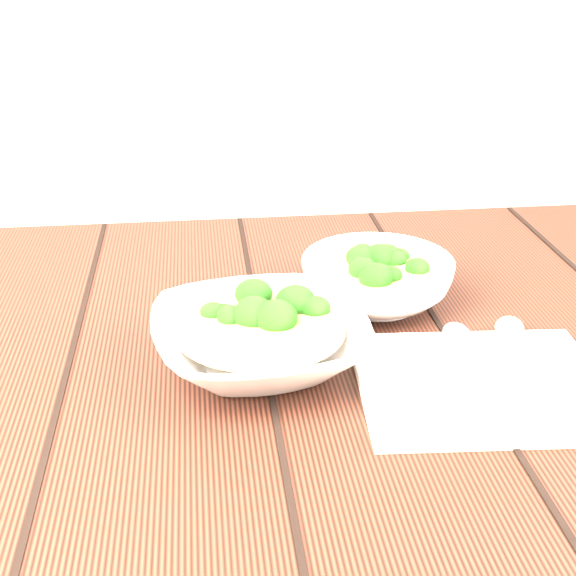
{
  "coord_description": "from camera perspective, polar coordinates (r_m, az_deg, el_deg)",
  "views": [
    {
      "loc": [
        -0.08,
        -0.74,
        1.17
      ],
      "look_at": [
        0.01,
        0.04,
        0.8
      ],
      "focal_mm": 50.0,
      "sensor_mm": 36.0,
      "label": 1
    }
  ],
  "objects": [
    {
      "name": "table",
      "position": [
        0.92,
        -0.41,
        -10.72
      ],
      "size": [
        1.2,
        0.8,
        0.75
      ],
      "color": "#34170E",
      "rests_on": "ground"
    },
    {
      "name": "soup_bowl_front",
      "position": [
        0.81,
        -2.01,
        -3.66
      ],
      "size": [
        0.24,
        0.24,
        0.06
      ],
      "color": "silver",
      "rests_on": "table"
    },
    {
      "name": "soup_bowl_back",
      "position": [
        0.94,
        6.35,
        0.63
      ],
      "size": [
        0.18,
        0.18,
        0.06
      ],
      "color": "silver",
      "rests_on": "table"
    },
    {
      "name": "trivet",
      "position": [
        0.92,
        -3.71,
        -1.02
      ],
      "size": [
        0.12,
        0.12,
        0.02
      ],
      "primitive_type": "torus",
      "rotation": [
        0.0,
        0.0,
        0.19
      ],
      "color": "black",
      "rests_on": "table"
    },
    {
      "name": "napkin",
      "position": [
        0.8,
        13.57,
        -6.7
      ],
      "size": [
        0.25,
        0.21,
        0.01
      ],
      "primitive_type": "cube",
      "rotation": [
        0.0,
        0.0,
        -0.07
      ],
      "color": "beige",
      "rests_on": "table"
    },
    {
      "name": "spoon_left",
      "position": [
        0.83,
        12.25,
        -4.5
      ],
      "size": [
        0.05,
        0.19,
        0.01
      ],
      "color": "#BAB4A4",
      "rests_on": "napkin"
    },
    {
      "name": "spoon_right",
      "position": [
        0.85,
        15.31,
        -3.87
      ],
      "size": [
        0.1,
        0.18,
        0.01
      ],
      "color": "#BAB4A4",
      "rests_on": "napkin"
    }
  ]
}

